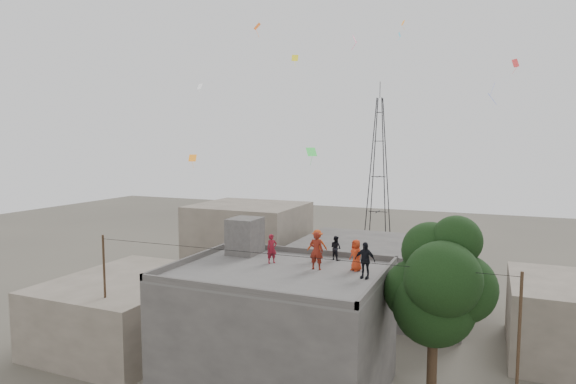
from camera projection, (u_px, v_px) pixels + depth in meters
name	position (u px, v px, depth m)	size (l,w,h in m)	color
main_building	(278.00, 332.00, 23.48)	(10.00, 8.00, 6.10)	#444240
parapet	(278.00, 268.00, 23.16)	(10.00, 8.00, 0.30)	#444240
stair_head_box	(245.00, 236.00, 26.71)	(1.60, 1.80, 2.00)	#444240
neighbor_west	(130.00, 310.00, 29.70)	(8.00, 10.00, 4.00)	#695F53
neighbor_north	(381.00, 276.00, 35.57)	(12.00, 9.00, 5.00)	#444240
neighbor_northwest	(249.00, 244.00, 41.98)	(9.00, 8.00, 7.00)	#695F53
neighbor_east	(576.00, 321.00, 27.26)	(7.00, 8.00, 4.40)	#695F53
tree	(439.00, 285.00, 20.85)	(4.90, 4.60, 9.10)	black
utility_line	(277.00, 327.00, 22.06)	(20.12, 0.62, 7.40)	black
transmission_tower	(379.00, 169.00, 61.07)	(2.97, 2.97, 20.01)	black
person_red_adult	(316.00, 251.00, 23.32)	(0.68, 0.44, 1.85)	maroon
person_orange_child	(356.00, 255.00, 23.13)	(0.74, 0.48, 1.52)	red
person_dark_child	(336.00, 248.00, 25.30)	(0.62, 0.48, 1.28)	black
person_dark_adult	(365.00, 260.00, 21.77)	(0.98, 0.41, 1.67)	black
person_orange_adult	(317.00, 245.00, 25.19)	(1.05, 0.60, 1.62)	#BF3F15
person_red_child	(272.00, 249.00, 24.59)	(0.55, 0.36, 1.50)	maroon
kites	(343.00, 82.00, 28.60)	(20.52, 14.56, 10.34)	orange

